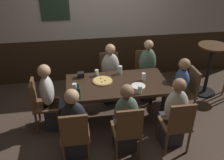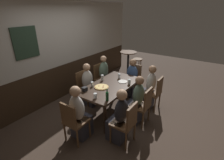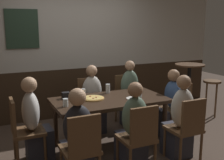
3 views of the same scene
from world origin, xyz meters
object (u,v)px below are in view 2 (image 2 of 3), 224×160
(highball_clear, at_px, (95,96))
(beer_glass_tall, at_px, (119,76))
(person_mid_far, at_px, (89,88))
(person_head_west, at_px, (79,116))
(tumbler_water, at_px, (129,82))
(person_right_far, at_px, (105,78))
(person_left_near, at_px, (119,120))
(person_right_near, at_px, (149,90))
(chair_right_near, at_px, (155,91))
(person_mid_near, at_px, (136,103))
(plate_white_large, at_px, (123,82))
(dining_table, at_px, (111,88))
(bar_stool, at_px, (137,63))
(beer_bottle_green, at_px, (107,96))
(side_bar_table, at_px, (128,64))
(pizza, at_px, (102,87))
(chair_mid_near, at_px, (143,104))
(pint_glass_pale, at_px, (102,78))
(chair_head_east, at_px, (134,78))
(condiment_caddy, at_px, (85,89))
(chair_head_west, at_px, (73,120))
(pint_glass_amber, at_px, (92,84))
(chair_right_far, at_px, (101,77))
(chair_left_near, at_px, (127,122))
(person_head_east, at_px, (131,80))
(chair_mid_far, at_px, (84,86))

(highball_clear, distance_m, beer_glass_tall, 1.14)
(person_mid_far, distance_m, beer_glass_tall, 0.85)
(person_head_west, height_order, tumbler_water, person_head_west)
(person_right_far, bearing_deg, person_left_near, -136.45)
(person_right_far, bearing_deg, person_right_near, -90.00)
(chair_right_near, xyz_separation_m, tumbler_water, (-0.43, 0.50, 0.30))
(person_left_near, height_order, person_mid_near, person_mid_near)
(person_right_near, relative_size, plate_white_large, 5.14)
(dining_table, height_order, bar_stool, dining_table)
(highball_clear, relative_size, beer_bottle_green, 0.42)
(side_bar_table, bearing_deg, pizza, -167.06)
(chair_mid_near, relative_size, pint_glass_pale, 6.16)
(chair_mid_near, distance_m, person_right_near, 0.74)
(dining_table, distance_m, chair_head_east, 1.25)
(person_right_near, distance_m, person_mid_near, 0.72)
(pizza, bearing_deg, beer_bottle_green, -132.17)
(tumbler_water, relative_size, bar_stool, 0.17)
(chair_mid_near, distance_m, condiment_caddy, 1.31)
(chair_mid_near, bearing_deg, bar_stool, 28.33)
(person_head_west, xyz_separation_m, pizza, (0.85, 0.09, 0.26))
(person_right_far, height_order, bar_stool, person_right_far)
(chair_head_west, height_order, person_left_near, person_left_near)
(pint_glass_pale, bearing_deg, pint_glass_amber, -177.98)
(chair_right_far, bearing_deg, person_mid_near, -115.20)
(chair_right_near, bearing_deg, person_right_near, 90.00)
(plate_white_large, bearing_deg, person_right_near, -52.91)
(chair_head_west, distance_m, pint_glass_pale, 1.42)
(chair_head_east, xyz_separation_m, person_mid_near, (-1.24, -0.69, -0.02))
(chair_right_near, height_order, person_mid_far, person_mid_far)
(pizza, distance_m, side_bar_table, 2.24)
(person_mid_near, xyz_separation_m, plate_white_large, (0.32, 0.54, 0.27))
(person_mid_near, distance_m, pint_glass_amber, 1.09)
(chair_right_near, relative_size, person_head_west, 0.76)
(pint_glass_amber, bearing_deg, tumbler_water, -48.07)
(pint_glass_pale, relative_size, beer_bottle_green, 0.57)
(chair_left_near, bearing_deg, dining_table, 49.61)
(pint_glass_pale, distance_m, highball_clear, 0.90)
(beer_glass_tall, bearing_deg, chair_right_near, -72.79)
(chair_left_near, xyz_separation_m, pint_glass_pale, (0.84, 1.17, 0.30))
(person_mid_far, distance_m, person_head_west, 1.28)
(dining_table, height_order, chair_right_far, chair_right_far)
(chair_head_west, height_order, person_head_east, person_head_east)
(chair_head_west, bearing_deg, person_head_east, 0.00)
(dining_table, bearing_deg, tumbler_water, -50.02)
(plate_white_large, bearing_deg, pint_glass_amber, 143.21)
(person_left_near, bearing_deg, highball_clear, 86.42)
(chair_right_near, bearing_deg, person_left_near, 173.56)
(dining_table, distance_m, pint_glass_pale, 0.37)
(person_left_near, relative_size, highball_clear, 10.68)
(chair_mid_far, relative_size, beer_bottle_green, 3.51)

